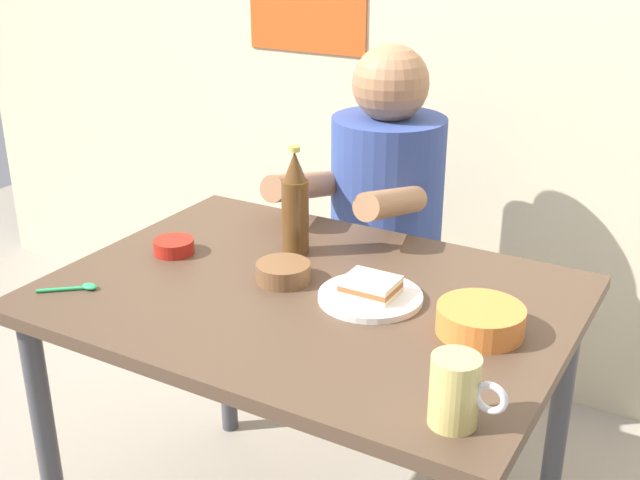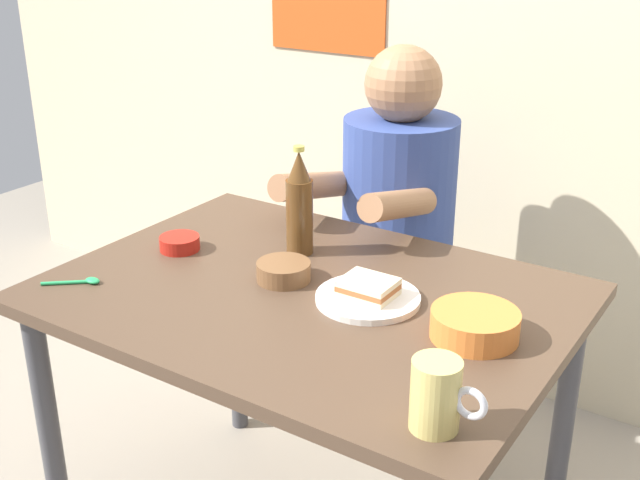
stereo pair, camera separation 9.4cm
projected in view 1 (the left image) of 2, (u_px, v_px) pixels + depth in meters
The scene contains 11 objects.
dining_table at pixel (309, 329), 1.74m from camera, with size 1.10×0.80×0.74m.
stool at pixel (383, 319), 2.42m from camera, with size 0.34×0.34×0.45m.
person_seated at pixel (385, 190), 2.25m from camera, with size 0.33×0.56×0.72m.
plate_orange at pixel (370, 297), 1.67m from camera, with size 0.22×0.22×0.01m, color silver.
sandwich at pixel (371, 286), 1.66m from camera, with size 0.11×0.09×0.04m.
beer_mug at pixel (456, 391), 1.24m from camera, with size 0.13×0.08×0.12m.
beer_bottle at pixel (295, 206), 1.85m from camera, with size 0.06×0.06×0.26m.
condiment_bowl_brown at pixel (283, 271), 1.75m from camera, with size 0.12×0.12×0.04m.
soup_bowl_orange at pixel (481, 319), 1.53m from camera, with size 0.17×0.17×0.05m.
sambal_bowl_red at pixel (174, 246), 1.89m from camera, with size 0.10×0.10×0.03m.
spoon at pixel (79, 288), 1.71m from camera, with size 0.11×0.09×0.01m.
Camera 1 is at (0.79, -1.32, 1.50)m, focal length 44.72 mm.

